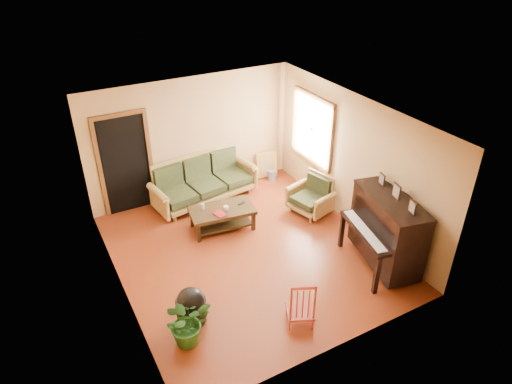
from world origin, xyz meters
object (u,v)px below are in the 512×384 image
piano (387,232)px  potted_plant (187,322)px  sofa (205,181)px  footstool (191,309)px  coffee_table (222,219)px  red_chair (301,301)px  armchair (310,195)px  ceramic_crock (272,175)px

piano → potted_plant: size_ratio=2.04×
sofa → footstool: bearing=-124.8°
sofa → footstool: sofa is taller
coffee_table → red_chair: (-0.02, -2.78, 0.20)m
armchair → footstool: 3.64m
ceramic_crock → sofa: bearing=-176.5°
ceramic_crock → footstool: bearing=-135.6°
red_chair → ceramic_crock: bearing=89.5°
sofa → footstool: size_ratio=4.89×
armchair → footstool: size_ratio=1.75×
potted_plant → sofa: bearing=63.1°
sofa → armchair: bearing=-49.2°
red_chair → footstool: bearing=174.5°
footstool → ceramic_crock: bearing=44.4°
sofa → coffee_table: (-0.13, -1.13, -0.26)m
potted_plant → red_chair: bearing=-16.0°
sofa → ceramic_crock: bearing=-4.6°
armchair → potted_plant: size_ratio=1.09×
coffee_table → piano: piano is taller
coffee_table → ceramic_crock: (1.85, 1.24, -0.11)m
armchair → red_chair: (-1.84, -2.44, 0.02)m
red_chair → armchair: bearing=77.4°
piano → ceramic_crock: size_ratio=6.72×
ceramic_crock → potted_plant: bearing=-134.3°
coffee_table → piano: (2.02, -2.31, 0.44)m
armchair → red_chair: bearing=-141.8°
footstool → ceramic_crock: (3.28, 3.21, -0.11)m
piano → footstool: bearing=-173.0°
piano → footstool: size_ratio=3.28×
coffee_table → red_chair: size_ratio=1.45×
footstool → potted_plant: size_ratio=0.62×
coffee_table → red_chair: 2.79m
coffee_table → armchair: bearing=-10.5°
armchair → footstool: (-3.25, -1.63, -0.18)m
armchair → ceramic_crock: 1.60m
armchair → piano: (0.19, -1.98, 0.26)m
sofa → potted_plant: size_ratio=3.05×
sofa → piano: piano is taller
sofa → armchair: sofa is taller
sofa → piano: 3.94m
armchair → red_chair: 3.06m
sofa → red_chair: sofa is taller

